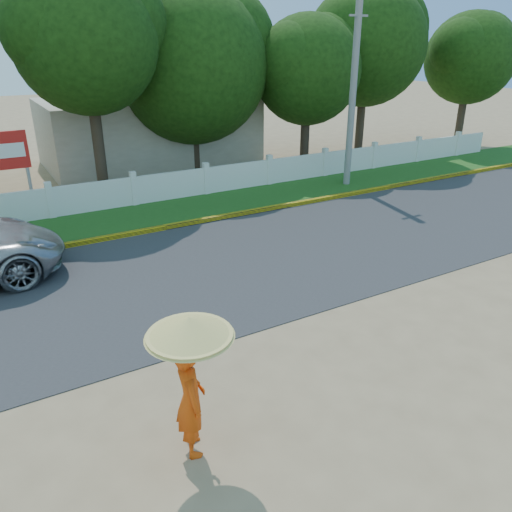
{
  "coord_description": "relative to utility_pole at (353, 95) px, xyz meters",
  "views": [
    {
      "loc": [
        -5.19,
        -6.94,
        5.74
      ],
      "look_at": [
        0.0,
        2.0,
        1.3
      ],
      "focal_mm": 35.0,
      "sensor_mm": 36.0,
      "label": 1
    }
  ],
  "objects": [
    {
      "name": "monk_with_parasol",
      "position": [
        -12.0,
        -10.91,
        -2.25
      ],
      "size": [
        1.26,
        1.26,
        2.3
      ],
      "color": "#D6440B",
      "rests_on": "ground"
    },
    {
      "name": "utility_pole",
      "position": [
        0.0,
        0.0,
        0.0
      ],
      "size": [
        0.28,
        0.28,
        7.49
      ],
      "primitive_type": "cylinder",
      "color": "gray",
      "rests_on": "ground"
    },
    {
      "name": "tree_row",
      "position": [
        -5.3,
        4.65,
        1.21
      ],
      "size": [
        40.84,
        7.89,
        8.61
      ],
      "color": "#473828",
      "rests_on": "ground"
    },
    {
      "name": "building_near",
      "position": [
        -5.95,
        8.47,
        -2.14
      ],
      "size": [
        10.0,
        6.0,
        3.2
      ],
      "primitive_type": "cube",
      "color": "#B7AD99",
      "rests_on": "ground"
    },
    {
      "name": "road",
      "position": [
        -8.95,
        -5.03,
        -3.73
      ],
      "size": [
        60.0,
        7.0,
        0.02
      ],
      "primitive_type": "cube",
      "color": "#38383A",
      "rests_on": "ground"
    },
    {
      "name": "fence",
      "position": [
        -8.95,
        1.67,
        -3.19
      ],
      "size": [
        40.0,
        0.1,
        1.1
      ],
      "primitive_type": "cube",
      "color": "silver",
      "rests_on": "ground"
    },
    {
      "name": "grass_verge",
      "position": [
        -8.95,
        0.22,
        -3.73
      ],
      "size": [
        60.0,
        3.5,
        0.03
      ],
      "primitive_type": "cube",
      "color": "#2D601E",
      "rests_on": "ground"
    },
    {
      "name": "curb",
      "position": [
        -8.95,
        -1.48,
        -3.66
      ],
      "size": [
        40.0,
        0.18,
        0.16
      ],
      "primitive_type": "cube",
      "color": "yellow",
      "rests_on": "ground"
    },
    {
      "name": "ground",
      "position": [
        -8.95,
        -9.53,
        -3.74
      ],
      "size": [
        120.0,
        120.0,
        0.0
      ],
      "primitive_type": "plane",
      "color": "#9E8460",
      "rests_on": "ground"
    }
  ]
}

